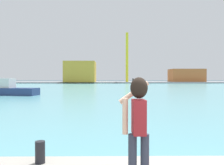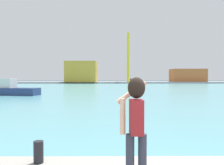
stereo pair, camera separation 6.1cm
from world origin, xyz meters
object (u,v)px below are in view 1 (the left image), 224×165
warehouse_left (80,72)px  port_crane (127,53)px  boat_moored (8,89)px  harbor_bollard (40,152)px  warehouse_right (186,75)px  person_photographer (138,119)px

warehouse_left → port_crane: size_ratio=0.60×
boat_moored → port_crane: port_crane is taller
harbor_bollard → boat_moored: boat_moored is taller
port_crane → warehouse_right: bearing=7.5°
harbor_bollard → port_crane: (8.18, 86.43, 10.81)m
harbor_bollard → warehouse_left: size_ratio=0.04×
harbor_bollard → port_crane: 87.49m
harbor_bollard → warehouse_left: warehouse_left is taller
warehouse_left → port_crane: bearing=5.1°
person_photographer → harbor_bollard: (-1.87, 0.98, -0.84)m
harbor_bollard → warehouse_right: bearing=70.4°
warehouse_left → port_crane: port_crane is taller
harbor_bollard → person_photographer: bearing=-27.6°
warehouse_right → harbor_bollard: bearing=-109.6°
warehouse_left → warehouse_right: bearing=6.5°
person_photographer → harbor_bollard: size_ratio=3.92×
person_photographer → warehouse_right: warehouse_right is taller
port_crane → harbor_bollard: bearing=-95.4°
harbor_bollard → boat_moored: bearing=114.0°
boat_moored → warehouse_right: (43.22, 63.96, 2.20)m
warehouse_left → person_photographer: bearing=-82.5°
harbor_bollard → warehouse_right: (31.84, 89.54, 2.17)m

